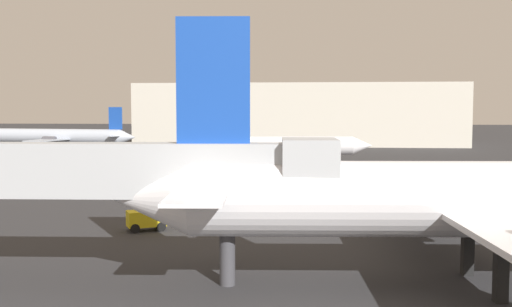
{
  "coord_description": "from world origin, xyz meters",
  "views": [
    {
      "loc": [
        0.18,
        -11.01,
        7.81
      ],
      "look_at": [
        -4.97,
        41.19,
        3.89
      ],
      "focal_mm": 41.51,
      "sensor_mm": 36.0,
      "label": 1
    }
  ],
  "objects_px": {
    "airplane_at_gate": "(509,199)",
    "jet_bridge": "(135,173)",
    "airplane_far_right": "(60,136)",
    "baggage_cart": "(146,219)",
    "airplane_far_left": "(276,146)"
  },
  "relations": [
    {
      "from": "airplane_far_right",
      "to": "jet_bridge",
      "type": "distance_m",
      "value": 83.93
    },
    {
      "from": "airplane_far_right",
      "to": "jet_bridge",
      "type": "bearing_deg",
      "value": 124.75
    },
    {
      "from": "airplane_at_gate",
      "to": "baggage_cart",
      "type": "relative_size",
      "value": 13.12
    },
    {
      "from": "airplane_far_right",
      "to": "baggage_cart",
      "type": "height_order",
      "value": "airplane_far_right"
    },
    {
      "from": "airplane_at_gate",
      "to": "airplane_far_right",
      "type": "height_order",
      "value": "airplane_at_gate"
    },
    {
      "from": "airplane_at_gate",
      "to": "baggage_cart",
      "type": "distance_m",
      "value": 22.05
    },
    {
      "from": "airplane_far_left",
      "to": "baggage_cart",
      "type": "height_order",
      "value": "airplane_far_left"
    },
    {
      "from": "airplane_far_left",
      "to": "jet_bridge",
      "type": "bearing_deg",
      "value": -99.9
    },
    {
      "from": "airplane_far_left",
      "to": "airplane_far_right",
      "type": "bearing_deg",
      "value": 144.25
    },
    {
      "from": "airplane_at_gate",
      "to": "jet_bridge",
      "type": "distance_m",
      "value": 16.35
    },
    {
      "from": "airplane_at_gate",
      "to": "airplane_far_left",
      "type": "height_order",
      "value": "airplane_at_gate"
    },
    {
      "from": "baggage_cart",
      "to": "airplane_far_left",
      "type": "bearing_deg",
      "value": -125.23
    },
    {
      "from": "jet_bridge",
      "to": "baggage_cart",
      "type": "bearing_deg",
      "value": 100.36
    },
    {
      "from": "jet_bridge",
      "to": "baggage_cart",
      "type": "height_order",
      "value": "jet_bridge"
    },
    {
      "from": "airplane_at_gate",
      "to": "airplane_far_right",
      "type": "xyz_separation_m",
      "value": [
        -53.28,
        74.25,
        -0.89
      ]
    }
  ]
}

